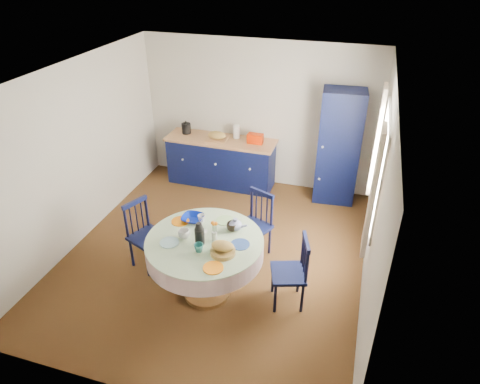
% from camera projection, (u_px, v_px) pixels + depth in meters
% --- Properties ---
extents(floor, '(4.50, 4.50, 0.00)m').
position_uv_depth(floor, '(216.00, 253.00, 6.02)').
color(floor, black).
rests_on(floor, ground).
extents(ceiling, '(4.50, 4.50, 0.00)m').
position_uv_depth(ceiling, '(209.00, 76.00, 4.75)').
color(ceiling, white).
rests_on(ceiling, wall_back).
extents(wall_back, '(4.00, 0.02, 2.50)m').
position_uv_depth(wall_back, '(258.00, 115.00, 7.24)').
color(wall_back, beige).
rests_on(wall_back, floor).
extents(wall_left, '(0.02, 4.50, 2.50)m').
position_uv_depth(wall_left, '(76.00, 155.00, 5.88)').
color(wall_left, beige).
rests_on(wall_left, floor).
extents(wall_right, '(0.02, 4.50, 2.50)m').
position_uv_depth(wall_right, '(377.00, 199.00, 4.88)').
color(wall_right, beige).
rests_on(wall_right, floor).
extents(window, '(0.10, 1.74, 1.45)m').
position_uv_depth(window, '(378.00, 166.00, 5.00)').
color(window, white).
rests_on(window, wall_right).
extents(kitchen_counter, '(1.92, 0.61, 1.09)m').
position_uv_depth(kitchen_counter, '(221.00, 161.00, 7.56)').
color(kitchen_counter, black).
rests_on(kitchen_counter, floor).
extents(pantry_cabinet, '(0.70, 0.53, 1.89)m').
position_uv_depth(pantry_cabinet, '(338.00, 148.00, 6.84)').
color(pantry_cabinet, black).
rests_on(pantry_cabinet, floor).
extents(dining_table, '(1.37, 1.37, 1.11)m').
position_uv_depth(dining_table, '(206.00, 249.00, 4.98)').
color(dining_table, '#533817').
rests_on(dining_table, floor).
extents(chair_left, '(0.53, 0.54, 0.94)m').
position_uv_depth(chair_left, '(145.00, 234.00, 5.61)').
color(chair_left, black).
rests_on(chair_left, floor).
extents(chair_far, '(0.54, 0.53, 0.94)m').
position_uv_depth(chair_far, '(255.00, 224.00, 5.80)').
color(chair_far, black).
rests_on(chair_far, floor).
extents(chair_right, '(0.50, 0.51, 0.93)m').
position_uv_depth(chair_right, '(292.00, 272.00, 4.99)').
color(chair_right, black).
rests_on(chair_right, floor).
extents(mug_a, '(0.14, 0.14, 0.11)m').
position_uv_depth(mug_a, '(184.00, 234.00, 4.92)').
color(mug_a, silver).
rests_on(mug_a, dining_table).
extents(mug_b, '(0.11, 0.11, 0.10)m').
position_uv_depth(mug_b, '(199.00, 248.00, 4.71)').
color(mug_b, '#2E7473').
rests_on(mug_b, dining_table).
extents(mug_c, '(0.14, 0.14, 0.11)m').
position_uv_depth(mug_c, '(232.00, 227.00, 5.05)').
color(mug_c, black).
rests_on(mug_c, dining_table).
extents(mug_d, '(0.10, 0.10, 0.09)m').
position_uv_depth(mug_d, '(202.00, 218.00, 5.22)').
color(mug_d, silver).
rests_on(mug_d, dining_table).
extents(cobalt_bowl, '(0.27, 0.27, 0.07)m').
position_uv_depth(cobalt_bowl, '(193.00, 219.00, 5.23)').
color(cobalt_bowl, navy).
rests_on(cobalt_bowl, dining_table).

